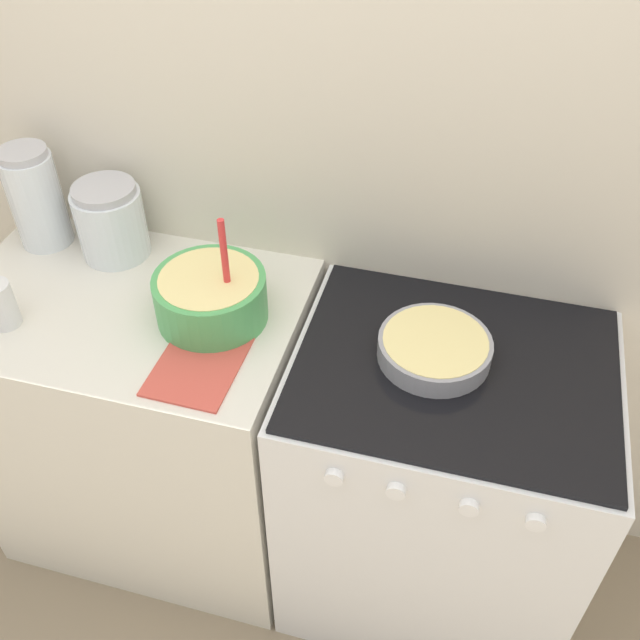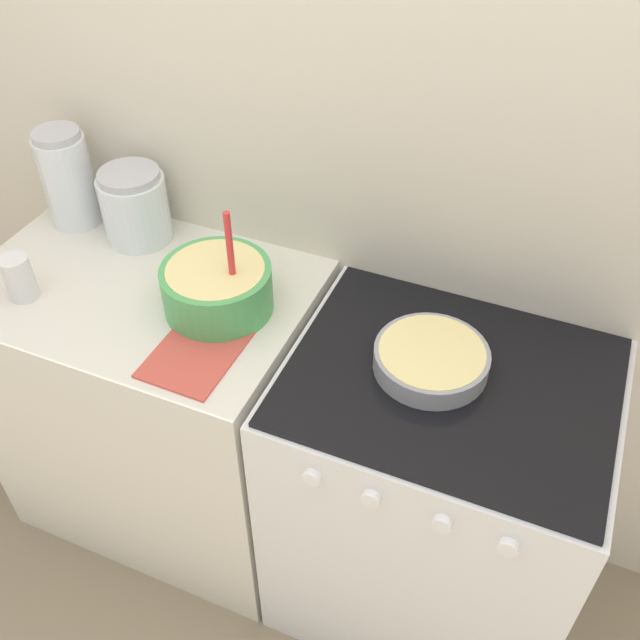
# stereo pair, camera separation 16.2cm
# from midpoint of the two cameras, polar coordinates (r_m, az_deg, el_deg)

# --- Properties ---
(ground_plane) EXTENTS (12.00, 12.00, 0.00)m
(ground_plane) POSITION_cam_midpoint_polar(r_m,az_deg,el_deg) (2.24, -6.22, -23.56)
(ground_plane) COLOR gray
(wall_back) EXTENTS (4.73, 0.05, 2.40)m
(wall_back) POSITION_cam_midpoint_polar(r_m,az_deg,el_deg) (1.72, -2.14, 13.10)
(wall_back) COLOR beige
(wall_back) RESTS_ON ground_plane
(countertop_cabinet) EXTENTS (0.86, 0.59, 0.90)m
(countertop_cabinet) POSITION_cam_midpoint_polar(r_m,az_deg,el_deg) (2.13, -15.45, -7.98)
(countertop_cabinet) COLOR silver
(countertop_cabinet) RESTS_ON ground_plane
(stove) EXTENTS (0.73, 0.61, 0.90)m
(stove) POSITION_cam_midpoint_polar(r_m,az_deg,el_deg) (1.94, 6.74, -13.06)
(stove) COLOR silver
(stove) RESTS_ON ground_plane
(mixing_bowl) EXTENTS (0.26, 0.26, 0.28)m
(mixing_bowl) POSITION_cam_midpoint_polar(r_m,az_deg,el_deg) (1.69, -11.47, 1.87)
(mixing_bowl) COLOR #4CA559
(mixing_bowl) RESTS_ON countertop_cabinet
(baking_pan) EXTENTS (0.25, 0.25, 0.05)m
(baking_pan) POSITION_cam_midpoint_polar(r_m,az_deg,el_deg) (1.59, 6.30, -2.37)
(baking_pan) COLOR gray
(baking_pan) RESTS_ON stove
(storage_jar_left) EXTENTS (0.14, 0.14, 0.27)m
(storage_jar_left) POSITION_cam_midpoint_polar(r_m,az_deg,el_deg) (2.04, -23.83, 8.44)
(storage_jar_left) COLOR silver
(storage_jar_left) RESTS_ON countertop_cabinet
(storage_jar_middle) EXTENTS (0.18, 0.18, 0.20)m
(storage_jar_middle) POSITION_cam_midpoint_polar(r_m,az_deg,el_deg) (1.95, -18.65, 7.10)
(storage_jar_middle) COLOR silver
(storage_jar_middle) RESTS_ON countertop_cabinet
(tin_can) EXTENTS (0.07, 0.07, 0.12)m
(tin_can) POSITION_cam_midpoint_polar(r_m,az_deg,el_deg) (1.84, -26.57, 1.00)
(tin_can) COLOR silver
(tin_can) RESTS_ON countertop_cabinet
(recipe_page) EXTENTS (0.19, 0.27, 0.01)m
(recipe_page) POSITION_cam_midpoint_polar(r_m,az_deg,el_deg) (1.62, -12.31, -3.31)
(recipe_page) COLOR #CC4C3F
(recipe_page) RESTS_ON countertop_cabinet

